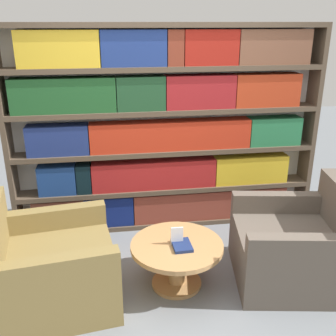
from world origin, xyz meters
name	(u,v)px	position (x,y,z in m)	size (l,w,h in m)	color
ground_plane	(190,295)	(0.00, 0.00, 0.00)	(14.00, 14.00, 0.00)	slate
bookshelf	(166,131)	(-0.01, 1.30, 1.06)	(3.22, 0.30, 2.13)	silver
armchair_left	(49,269)	(-1.12, 0.11, 0.30)	(1.06, 1.01, 0.87)	olive
armchair_right	(296,248)	(0.96, 0.11, 0.30)	(1.08, 1.04, 0.87)	brown
coffee_table	(177,256)	(-0.08, 0.16, 0.29)	(0.78, 0.78, 0.40)	#AD7F4C
table_sign	(177,237)	(-0.08, 0.16, 0.47)	(0.10, 0.06, 0.15)	black
stray_book	(182,245)	(-0.05, 0.11, 0.42)	(0.16, 0.21, 0.03)	navy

